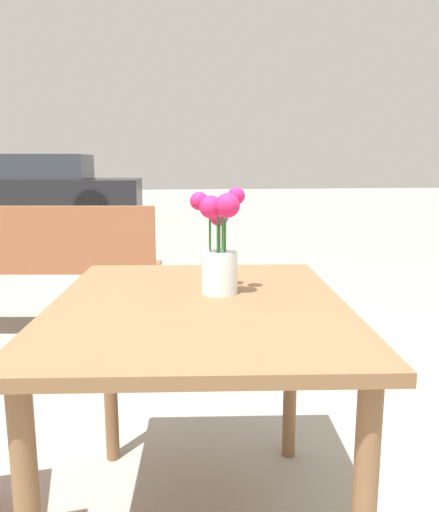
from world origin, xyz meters
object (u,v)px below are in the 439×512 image
at_px(table_front, 199,336).
at_px(parked_car, 27,188).
at_px(flower_vase, 219,251).
at_px(bench_near, 24,266).

xyz_separation_m(table_front, parked_car, (-2.68, 9.11, -0.03)).
distance_m(table_front, flower_vase, 0.24).
distance_m(bench_near, parked_car, 7.41).
bearing_deg(flower_vase, table_front, -132.16).
bearing_deg(flower_vase, parked_car, 106.89).
xyz_separation_m(flower_vase, parked_car, (-2.75, 9.04, -0.25)).
height_order(table_front, parked_car, parked_car).
relative_size(flower_vase, parked_car, 0.07).
height_order(table_front, bench_near, bench_near).
height_order(flower_vase, parked_car, parked_car).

